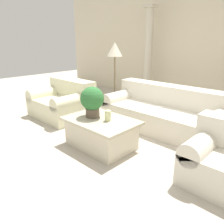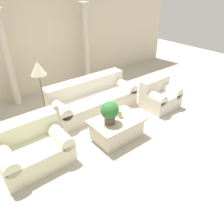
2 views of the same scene
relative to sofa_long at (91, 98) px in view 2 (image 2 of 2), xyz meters
name	(u,v)px [view 2 (image 2 of 2)]	position (x,y,z in m)	size (l,w,h in m)	color
ground_plane	(108,127)	(-0.18, -0.96, -0.32)	(16.00, 16.00, 0.00)	#BCB2A3
wall_back	(46,37)	(-0.18, 1.96, 1.28)	(10.00, 0.06, 3.20)	beige
sofa_long	(91,98)	(0.00, 0.00, 0.00)	(2.31, 0.99, 0.80)	beige
loveseat	(31,146)	(-2.00, -0.92, 0.01)	(1.27, 0.99, 0.80)	beige
coffee_table	(117,128)	(-0.29, -1.39, -0.08)	(1.13, 0.77, 0.46)	beige
potted_plant	(110,111)	(-0.48, -1.39, 0.42)	(0.38, 0.38, 0.49)	brown
pillar_candle	(120,114)	(-0.17, -1.35, 0.22)	(0.09, 0.09, 0.16)	beige
floor_lamp	(39,73)	(-1.28, -0.01, 1.02)	(0.34, 0.34, 1.59)	brown
column_left	(8,60)	(-1.47, 1.51, 0.95)	(0.29, 0.29, 2.48)	beige
column_right	(86,45)	(0.89, 1.51, 0.95)	(0.29, 0.29, 2.48)	beige
armchair	(159,96)	(1.49, -1.06, 0.01)	(0.92, 0.76, 0.76)	beige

